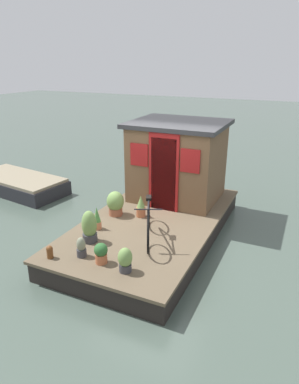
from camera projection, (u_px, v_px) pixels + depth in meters
name	position (u px, v px, depth m)	size (l,w,h in m)	color
ground_plane	(153.00, 237.00, 7.81)	(60.00, 60.00, 0.00)	#47564C
houseboat_deck	(153.00, 228.00, 7.73)	(5.08, 2.67, 0.45)	brown
houseboat_cabin	(177.00, 160.00, 8.51)	(1.93, 2.24, 1.92)	brown
bicycle	(149.00, 220.00, 6.69)	(1.59, 0.78, 0.82)	black
potted_plant_rosemary	(89.00, 227.00, 6.59)	(0.29, 0.29, 0.64)	#38383D
potted_plant_sage	(115.00, 203.00, 7.74)	(0.39, 0.39, 0.56)	#935138
potted_plant_mint	(81.00, 248.00, 6.13)	(0.17, 0.17, 0.37)	#38383D
potted_plant_fern	(125.00, 260.00, 5.67)	(0.24, 0.24, 0.43)	#38383D
potted_plant_geranium	(101.00, 253.00, 5.92)	(0.24, 0.24, 0.37)	#B2603D
potted_plant_thyme	(97.00, 219.00, 7.11)	(0.17, 0.17, 0.49)	#C6754C
potted_plant_lavender	(141.00, 207.00, 7.68)	(0.20, 0.20, 0.50)	#B2603D
mooring_bollard	(50.00, 251.00, 6.09)	(0.12, 0.12, 0.24)	brown
dinghy_boat	(19.00, 184.00, 10.43)	(1.73, 3.16, 0.48)	#232328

